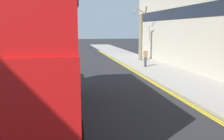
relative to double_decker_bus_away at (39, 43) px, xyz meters
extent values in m
cube|color=gray|center=(8.94, 5.52, -2.96)|extent=(4.00, 80.00, 0.14)
cube|color=yellow|center=(6.84, 3.52, -3.03)|extent=(0.10, 56.00, 0.01)
cube|color=yellow|center=(6.68, 3.52, -3.03)|extent=(0.10, 56.00, 0.01)
cube|color=#B20F0F|center=(0.00, 0.00, -1.29)|extent=(2.65, 10.83, 2.60)
cube|color=#B20F0F|center=(0.00, 0.00, 1.26)|extent=(2.59, 10.62, 2.50)
cube|color=black|center=(0.00, 0.00, -0.99)|extent=(2.67, 10.40, 0.84)
cube|color=black|center=(0.00, 0.00, 1.36)|extent=(2.66, 10.19, 0.80)
cube|color=yellow|center=(0.07, 5.38, 0.26)|extent=(2.00, 0.09, 0.44)
cylinder|color=black|center=(-1.20, 3.36, -2.51)|extent=(0.31, 1.04, 1.04)
cylinder|color=black|center=(1.30, 3.33, -2.51)|extent=(0.31, 1.04, 1.04)
cylinder|color=black|center=(1.20, -3.37, -2.51)|extent=(0.31, 1.04, 1.04)
cylinder|color=#2D2D38|center=(8.26, 11.97, -2.46)|extent=(0.22, 0.22, 0.85)
cube|color=#8C6647|center=(8.26, 11.97, -1.76)|extent=(0.34, 0.22, 0.56)
sphere|color=beige|center=(8.26, 11.97, -1.37)|extent=(0.20, 0.20, 0.20)
cylinder|color=#6B6047|center=(9.20, 16.57, -0.41)|extent=(0.39, 0.39, 4.96)
cylinder|color=#6B6047|center=(9.71, 16.45, 2.43)|extent=(0.35, 1.10, 0.82)
cylinder|color=#6B6047|center=(8.81, 16.94, 2.45)|extent=(0.87, 0.90, 0.85)
cylinder|color=#6B6047|center=(9.00, 16.16, 2.39)|extent=(0.92, 0.54, 0.73)
cube|color=black|center=(10.92, 8.96, 1.86)|extent=(0.04, 24.64, 1.00)
camera|label=1|loc=(0.84, -10.25, 0.54)|focal=41.45mm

